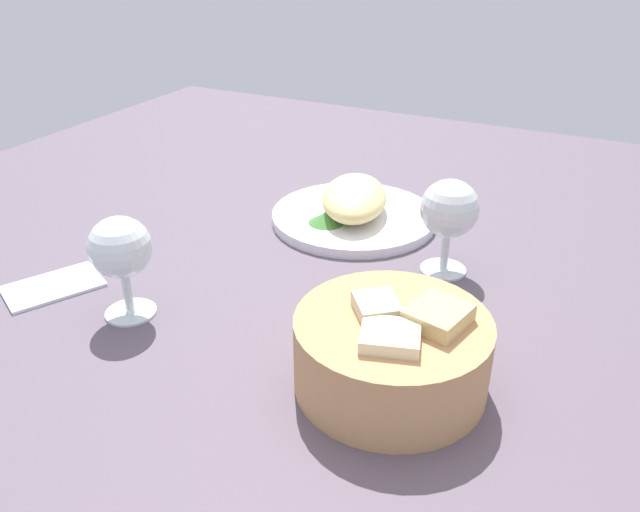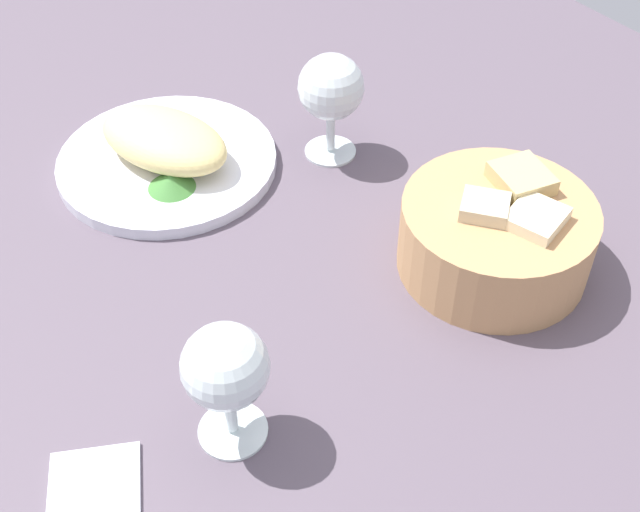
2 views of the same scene
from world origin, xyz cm
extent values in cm
cube|color=#594D59|center=(0.00, 0.00, -1.00)|extent=(140.00, 140.00, 2.00)
cylinder|color=white|center=(-11.65, 3.60, 0.70)|extent=(24.16, 24.16, 1.40)
ellipsoid|color=#ECD584|center=(-11.65, 3.60, 3.76)|extent=(18.13, 14.23, 4.72)
cone|color=#417F37|center=(-6.64, 1.52, 2.21)|extent=(5.09, 5.09, 1.62)
cylinder|color=tan|center=(20.66, 21.71, 3.68)|extent=(18.40, 18.40, 7.37)
cube|color=beige|center=(23.97, 22.66, 6.04)|extent=(5.88, 6.22, 5.11)
cube|color=tan|center=(19.37, 25.46, 6.36)|extent=(6.30, 5.90, 5.33)
cube|color=beige|center=(20.25, 19.88, 6.64)|extent=(5.75, 5.68, 4.28)
cylinder|color=silver|center=(22.34, -8.99, 0.30)|extent=(5.74, 5.74, 0.60)
cylinder|color=silver|center=(22.34, -8.99, 2.82)|extent=(1.00, 1.00, 4.45)
sphere|color=silver|center=(22.34, -8.99, 8.48)|extent=(6.86, 6.86, 6.86)
cylinder|color=silver|center=(-3.18, 19.84, 0.30)|extent=(5.82, 5.82, 0.60)
cylinder|color=silver|center=(-3.18, 19.84, 2.82)|extent=(1.00, 1.00, 4.44)
sphere|color=silver|center=(-3.18, 19.84, 8.65)|extent=(7.22, 7.22, 7.22)
cube|color=white|center=(22.26, -21.29, 0.40)|extent=(12.98, 11.22, 0.80)
camera|label=1|loc=(66.34, 37.16, 39.69)|focal=35.38mm
camera|label=2|loc=(58.28, -26.41, 58.07)|focal=47.24mm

